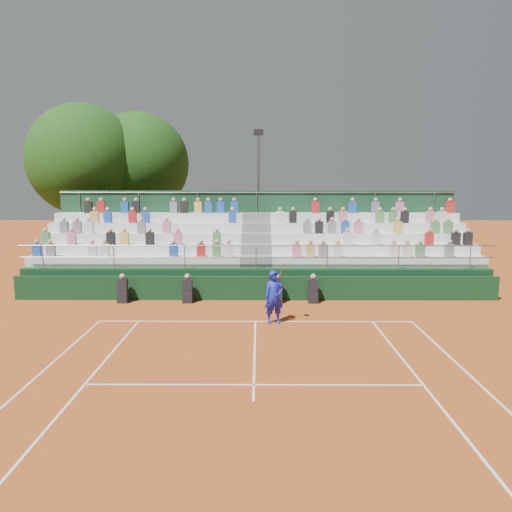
{
  "coord_description": "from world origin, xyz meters",
  "views": [
    {
      "loc": [
        0.12,
        -16.97,
        4.91
      ],
      "look_at": [
        0.0,
        3.5,
        1.8
      ],
      "focal_mm": 35.0,
      "sensor_mm": 36.0,
      "label": 1
    }
  ],
  "objects_px": {
    "floodlight_mast": "(258,185)",
    "tree_west": "(83,160)",
    "tree_east": "(138,164)",
    "tennis_player": "(274,297)"
  },
  "relations": [
    {
      "from": "tree_west",
      "to": "tree_east",
      "type": "relative_size",
      "value": 1.03
    },
    {
      "from": "tree_east",
      "to": "tree_west",
      "type": "bearing_deg",
      "value": -149.61
    },
    {
      "from": "floodlight_mast",
      "to": "tree_east",
      "type": "bearing_deg",
      "value": 178.56
    },
    {
      "from": "tree_west",
      "to": "floodlight_mast",
      "type": "xyz_separation_m",
      "value": [
        10.17,
        1.45,
        -1.42
      ]
    },
    {
      "from": "tennis_player",
      "to": "floodlight_mast",
      "type": "height_order",
      "value": "floodlight_mast"
    },
    {
      "from": "tree_west",
      "to": "tree_east",
      "type": "xyz_separation_m",
      "value": [
        2.79,
        1.63,
        -0.16
      ]
    },
    {
      "from": "floodlight_mast",
      "to": "tennis_player",
      "type": "bearing_deg",
      "value": -87.72
    },
    {
      "from": "tree_west",
      "to": "floodlight_mast",
      "type": "distance_m",
      "value": 10.37
    },
    {
      "from": "floodlight_mast",
      "to": "tree_west",
      "type": "bearing_deg",
      "value": -171.89
    },
    {
      "from": "tennis_player",
      "to": "tree_west",
      "type": "bearing_deg",
      "value": 130.39
    }
  ]
}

